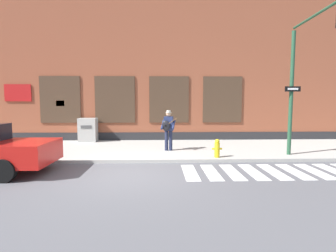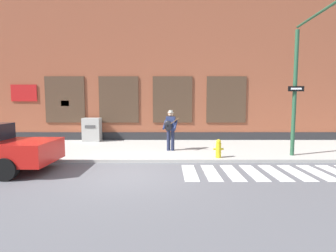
# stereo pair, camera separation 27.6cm
# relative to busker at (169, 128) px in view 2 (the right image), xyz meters

# --- Properties ---
(ground_plane) EXTENTS (160.00, 160.00, 0.00)m
(ground_plane) POSITION_rel_busker_xyz_m (-1.31, -3.26, -1.11)
(ground_plane) COLOR #56565B
(sidewalk) EXTENTS (28.00, 4.93, 0.13)m
(sidewalk) POSITION_rel_busker_xyz_m (-1.31, 0.67, -1.05)
(sidewalk) COLOR #ADAAA3
(sidewalk) RESTS_ON ground
(building_backdrop) EXTENTS (28.00, 4.06, 9.14)m
(building_backdrop) POSITION_rel_busker_xyz_m (-1.31, 5.13, 3.45)
(building_backdrop) COLOR brown
(building_backdrop) RESTS_ON ground
(crosswalk) EXTENTS (5.78, 1.90, 0.01)m
(crosswalk) POSITION_rel_busker_xyz_m (3.27, -3.09, -1.11)
(crosswalk) COLOR silver
(crosswalk) RESTS_ON ground
(busker) EXTENTS (0.72, 0.62, 1.74)m
(busker) POSITION_rel_busker_xyz_m (0.00, 0.00, 0.00)
(busker) COLOR #1E233D
(busker) RESTS_ON sidewalk
(traffic_light) EXTENTS (0.61, 3.41, 5.01)m
(traffic_light) POSITION_rel_busker_xyz_m (4.73, -2.29, 2.51)
(traffic_light) COLOR #234C33
(traffic_light) RESTS_ON sidewalk
(utility_box) EXTENTS (0.92, 0.66, 1.24)m
(utility_box) POSITION_rel_busker_xyz_m (-4.15, 2.69, -0.37)
(utility_box) COLOR #ADADA8
(utility_box) RESTS_ON sidewalk
(fire_hydrant) EXTENTS (0.38, 0.20, 0.70)m
(fire_hydrant) POSITION_rel_busker_xyz_m (1.81, -1.44, -0.64)
(fire_hydrant) COLOR gold
(fire_hydrant) RESTS_ON sidewalk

